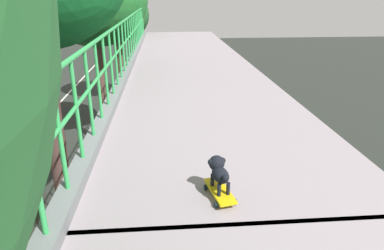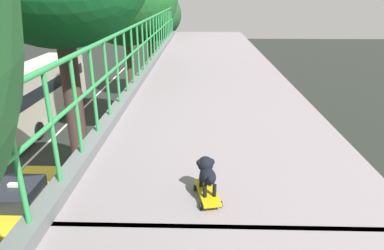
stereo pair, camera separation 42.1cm
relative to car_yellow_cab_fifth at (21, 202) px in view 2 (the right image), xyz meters
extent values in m
cube|color=black|center=(6.58, -7.61, 5.02)|extent=(3.32, 0.06, 0.00)
cylinder|color=green|center=(4.94, -7.77, 5.70)|extent=(0.04, 0.04, 1.09)
cylinder|color=green|center=(4.94, -7.12, 5.70)|extent=(0.04, 0.04, 1.09)
cylinder|color=green|center=(4.94, -6.48, 5.70)|extent=(0.04, 0.04, 1.09)
cylinder|color=green|center=(4.94, -5.83, 5.70)|extent=(0.04, 0.04, 1.09)
cylinder|color=green|center=(4.94, -5.19, 5.70)|extent=(0.04, 0.04, 1.09)
cylinder|color=green|center=(4.94, -4.54, 5.70)|extent=(0.04, 0.04, 1.09)
cylinder|color=green|center=(4.94, -3.90, 5.70)|extent=(0.04, 0.04, 1.09)
cylinder|color=green|center=(4.94, -3.25, 5.70)|extent=(0.04, 0.04, 1.09)
cylinder|color=green|center=(4.94, -2.61, 5.70)|extent=(0.04, 0.04, 1.09)
cylinder|color=green|center=(4.94, -1.96, 5.70)|extent=(0.04, 0.04, 1.09)
cylinder|color=green|center=(4.94, -1.32, 5.70)|extent=(0.04, 0.04, 1.09)
cylinder|color=green|center=(4.94, -0.67, 5.70)|extent=(0.04, 0.04, 1.09)
cylinder|color=green|center=(4.94, -0.03, 5.70)|extent=(0.04, 0.04, 1.09)
cylinder|color=green|center=(4.94, 0.62, 5.70)|extent=(0.04, 0.04, 1.09)
cylinder|color=green|center=(4.94, 1.26, 5.70)|extent=(0.04, 0.04, 1.09)
cylinder|color=green|center=(4.94, 1.91, 5.70)|extent=(0.04, 0.04, 1.09)
cylinder|color=green|center=(4.94, 2.55, 5.70)|extent=(0.04, 0.04, 1.09)
cylinder|color=green|center=(4.94, 3.20, 5.70)|extent=(0.04, 0.04, 1.09)
cylinder|color=green|center=(4.94, 3.84, 5.70)|extent=(0.04, 0.04, 1.09)
cylinder|color=green|center=(4.94, 4.49, 5.70)|extent=(0.04, 0.04, 1.09)
cylinder|color=green|center=(4.94, 5.13, 5.70)|extent=(0.04, 0.04, 1.09)
cylinder|color=green|center=(4.94, 5.78, 5.70)|extent=(0.04, 0.04, 1.09)
cylinder|color=green|center=(4.94, 6.42, 5.70)|extent=(0.04, 0.04, 1.09)
cube|color=yellow|center=(0.00, 0.05, -0.11)|extent=(1.68, 4.32, 0.68)
cube|color=#1E232B|center=(0.00, -0.21, 0.49)|extent=(1.42, 1.80, 0.51)
cube|color=silver|center=(0.00, -0.21, 0.81)|extent=(0.36, 0.16, 0.12)
cylinder|color=black|center=(0.80, 1.45, -0.32)|extent=(0.21, 0.61, 0.61)
cylinder|color=black|center=(-0.80, 1.45, -0.32)|extent=(0.21, 0.61, 0.61)
cylinder|color=black|center=(0.80, -1.35, -0.32)|extent=(0.21, 0.61, 0.61)
cube|color=beige|center=(-3.77, 9.80, 1.20)|extent=(2.51, 10.53, 3.08)
cube|color=black|center=(-3.77, 9.80, 1.74)|extent=(2.53, 9.68, 0.70)
cylinder|color=black|center=(-2.57, 13.48, -0.14)|extent=(0.28, 0.96, 0.96)
cylinder|color=black|center=(-4.97, 13.48, -0.14)|extent=(0.28, 0.96, 0.96)
cylinder|color=black|center=(-2.57, 6.90, -0.14)|extent=(0.28, 0.96, 0.96)
cylinder|color=#4D342F|center=(3.02, -1.70, 2.83)|extent=(0.46, 0.46, 6.90)
cylinder|color=brown|center=(2.76, 6.61, 2.38)|extent=(0.40, 0.40, 6.01)
cylinder|color=#4A382A|center=(2.81, 14.08, 1.86)|extent=(0.57, 0.57, 4.96)
ellipsoid|color=#22562A|center=(2.81, 14.08, 5.50)|extent=(4.23, 4.23, 3.55)
cube|color=gold|center=(6.38, -7.19, 5.09)|extent=(0.26, 0.51, 0.02)
cylinder|color=black|center=(6.44, -7.01, 5.05)|extent=(0.03, 0.06, 0.06)
cylinder|color=black|center=(6.25, -7.05, 5.05)|extent=(0.03, 0.06, 0.06)
cylinder|color=black|center=(6.50, -7.32, 5.05)|extent=(0.03, 0.06, 0.06)
cylinder|color=black|center=(6.31, -7.36, 5.05)|extent=(0.03, 0.06, 0.06)
cylinder|color=black|center=(6.40, -7.08, 5.16)|extent=(0.04, 0.04, 0.12)
cylinder|color=black|center=(6.31, -7.10, 5.16)|extent=(0.04, 0.04, 0.12)
cylinder|color=black|center=(6.44, -7.27, 5.16)|extent=(0.04, 0.04, 0.12)
cylinder|color=black|center=(6.35, -7.29, 5.16)|extent=(0.04, 0.04, 0.12)
ellipsoid|color=black|center=(6.38, -7.18, 5.26)|extent=(0.20, 0.28, 0.13)
sphere|color=black|center=(6.35, -7.08, 5.33)|extent=(0.15, 0.15, 0.15)
ellipsoid|color=black|center=(6.34, -7.01, 5.32)|extent=(0.07, 0.08, 0.05)
sphere|color=black|center=(6.41, -7.07, 5.35)|extent=(0.06, 0.06, 0.06)
sphere|color=black|center=(6.30, -7.09, 5.35)|extent=(0.06, 0.06, 0.06)
sphere|color=black|center=(6.40, -7.32, 5.30)|extent=(0.07, 0.07, 0.07)
camera|label=1|loc=(5.88, -9.97, 6.87)|focal=31.76mm
camera|label=2|loc=(6.30, -9.98, 6.87)|focal=31.76mm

